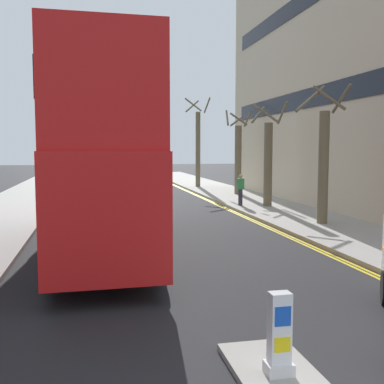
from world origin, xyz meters
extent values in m
cube|color=#9E9991|center=(6.50, 16.00, 0.07)|extent=(4.00, 80.00, 0.14)
cube|color=yellow|center=(4.40, 14.00, 0.00)|extent=(0.10, 56.00, 0.01)
cube|color=yellow|center=(4.24, 14.00, 0.00)|extent=(0.10, 56.00, 0.01)
cube|color=#9E9991|center=(0.00, 3.08, 0.05)|extent=(1.10, 2.20, 0.10)
cube|color=silver|center=(0.00, 3.08, 0.18)|extent=(0.36, 0.28, 0.16)
cube|color=white|center=(0.00, 3.08, 0.73)|extent=(0.28, 0.20, 0.95)
cube|color=blue|center=(0.00, 2.98, 0.92)|extent=(0.22, 0.01, 0.26)
cube|color=yellow|center=(0.00, 2.98, 0.54)|extent=(0.22, 0.01, 0.20)
cube|color=red|center=(-2.23, 11.62, 1.74)|extent=(2.69, 10.84, 2.60)
cube|color=red|center=(-2.23, 11.62, 4.29)|extent=(2.64, 10.63, 2.50)
cube|color=black|center=(-2.23, 11.62, 2.04)|extent=(2.71, 10.41, 0.84)
cube|color=black|center=(-2.23, 11.62, 4.39)|extent=(2.70, 10.19, 0.80)
cube|color=yellow|center=(-2.32, 17.00, 3.29)|extent=(2.00, 0.10, 0.44)
cube|color=maroon|center=(-2.23, 11.62, 5.59)|extent=(2.42, 9.76, 0.10)
cylinder|color=black|center=(-3.54, 14.95, 0.52)|extent=(0.32, 1.05, 1.04)
cylinder|color=black|center=(-1.04, 14.99, 0.52)|extent=(0.32, 1.05, 1.04)
cylinder|color=black|center=(-3.42, 8.25, 0.52)|extent=(0.32, 1.05, 1.04)
cylinder|color=black|center=(-0.92, 8.30, 0.52)|extent=(0.32, 1.05, 1.04)
cylinder|color=#2D2D38|center=(5.11, 20.57, 0.56)|extent=(0.22, 0.22, 0.85)
cube|color=#338C4C|center=(5.11, 20.57, 1.27)|extent=(0.34, 0.22, 0.56)
sphere|color=tan|center=(5.11, 20.57, 1.66)|extent=(0.20, 0.20, 0.20)
cylinder|color=#6B6047|center=(6.48, 14.32, 2.34)|extent=(0.40, 0.40, 4.40)
cylinder|color=#6B6047|center=(7.16, 14.30, 5.02)|extent=(0.16, 1.41, 1.03)
cylinder|color=#6B6047|center=(6.23, 15.05, 5.09)|extent=(1.55, 0.63, 1.17)
cylinder|color=#6B6047|center=(6.33, 13.72, 4.98)|extent=(1.28, 0.44, 0.95)
cylinder|color=#6B6047|center=(6.89, 26.61, 2.36)|extent=(0.44, 0.44, 4.43)
cylinder|color=#6B6047|center=(7.51, 26.62, 5.01)|extent=(0.12, 1.29, 0.95)
cylinder|color=#6B6047|center=(6.87, 27.02, 4.86)|extent=(0.88, 0.16, 0.66)
cylinder|color=#6B6047|center=(6.17, 26.76, 5.08)|extent=(0.42, 1.49, 1.10)
cylinder|color=#6B6047|center=(6.74, 26.09, 4.95)|extent=(1.13, 0.42, 0.85)
cylinder|color=#6B6047|center=(6.41, 20.07, 2.27)|extent=(0.43, 0.43, 4.26)
cylinder|color=#6B6047|center=(7.13, 20.00, 4.90)|extent=(0.25, 1.48, 1.08)
cylinder|color=#6B6047|center=(6.02, 20.54, 4.83)|extent=(1.07, 0.90, 0.95)
cylinder|color=#6B6047|center=(6.01, 19.55, 4.86)|extent=(1.14, 0.93, 0.99)
cylinder|color=#6B6047|center=(5.63, 32.91, 3.03)|extent=(0.37, 0.37, 5.77)
cylinder|color=#6B6047|center=(6.35, 32.96, 6.42)|extent=(0.20, 1.50, 1.10)
cylinder|color=#6B6047|center=(5.28, 33.49, 6.38)|extent=(1.25, 0.82, 1.02)
cylinder|color=#6B6047|center=(5.13, 32.40, 6.42)|extent=(1.15, 1.11, 1.09)
cube|color=black|center=(8.48, 18.52, 5.66)|extent=(0.04, 24.64, 1.00)
camera|label=1|loc=(-2.36, -2.48, 3.08)|focal=43.54mm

